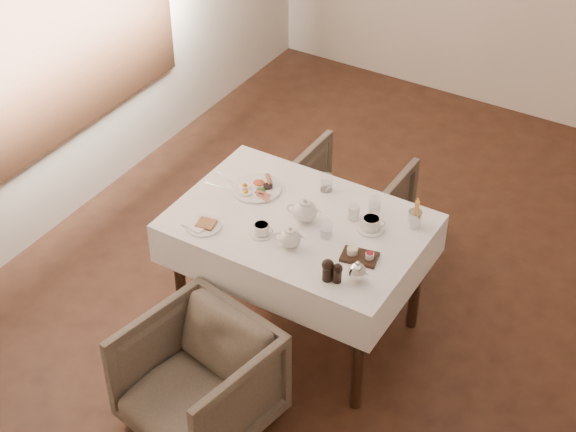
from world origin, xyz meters
The scene contains 20 objects.
table centered at (-0.44, -0.40, 0.64)m, with size 1.28×0.88×0.75m.
armchair_near centered at (-0.52, -1.23, 0.30)m, with size 0.64×0.65×0.60m, color brown.
armchair_far centered at (-0.56, 0.38, 0.30)m, with size 0.64×0.66×0.60m, color brown.
breakfast_plate centered at (-0.78, -0.28, 0.76)m, with size 0.27×0.27×0.03m.
side_plate centered at (-0.84, -0.69, 0.76)m, with size 0.19×0.18×0.02m.
teapot_centre centered at (-0.42, -0.38, 0.83)m, with size 0.18×0.14×0.14m, color white, non-canonical shape.
teapot_front centered at (-0.38, -0.59, 0.81)m, with size 0.15×0.12×0.12m, color white, non-canonical shape.
creamer centered at (-0.22, -0.23, 0.79)m, with size 0.06×0.06×0.07m, color white.
teacup_near centered at (-0.55, -0.59, 0.78)m, with size 0.12×0.12×0.06m.
teacup_far centered at (-0.10, -0.27, 0.79)m, with size 0.14×0.14×0.07m.
glass_left centered at (-0.46, -0.09, 0.80)m, with size 0.07×0.07×0.09m, color silver.
glass_mid centered at (-0.26, -0.44, 0.80)m, with size 0.06×0.06×0.09m, color silver.
glass_right centered at (-0.15, -0.13, 0.80)m, with size 0.06×0.06×0.09m, color silver.
condiment_board centered at (-0.04, -0.50, 0.77)m, with size 0.20×0.15×0.05m.
pepper_mill_left centered at (-0.10, -0.72, 0.82)m, with size 0.06×0.06×0.12m, color black, non-canonical shape.
pepper_mill_right centered at (-0.06, -0.70, 0.81)m, with size 0.05×0.05×0.10m, color black, non-canonical shape.
silver_pot centered at (0.02, -0.65, 0.81)m, with size 0.11×0.09×0.11m, color white, non-canonical shape.
fries_cup centered at (0.08, -0.13, 0.82)m, with size 0.07×0.07×0.15m.
cutlery_fork centered at (-0.97, -0.28, 0.76)m, with size 0.01×0.18×0.00m, color silver.
cutlery_knife centered at (-0.96, -0.36, 0.76)m, with size 0.01×0.18×0.00m, color silver.
Camera 1 is at (1.34, -3.47, 3.53)m, focal length 55.00 mm.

